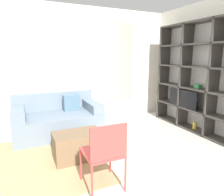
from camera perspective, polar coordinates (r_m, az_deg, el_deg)
name	(u,v)px	position (r m, az deg, el deg)	size (l,w,h in m)	color
wall_back	(59,67)	(4.70, -15.02, 8.66)	(6.67, 0.11, 2.70)	silver
wall_right	(205,68)	(4.70, 25.09, 7.87)	(0.07, 4.30, 2.70)	silver
area_rug	(16,167)	(3.39, -25.66, -17.27)	(2.47, 1.98, 0.01)	tan
shelving_unit	(199,79)	(4.57, 23.63, 5.08)	(0.35, 2.23, 2.28)	silver
couch_main	(58,119)	(4.33, -15.21, -5.87)	(1.71, 1.00, 0.81)	slate
ottoman	(78,146)	(3.27, -9.76, -13.23)	(0.74, 0.45, 0.43)	brown
folding_chair	(105,150)	(2.40, -2.09, -14.72)	(0.44, 0.46, 0.86)	#CC3D38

